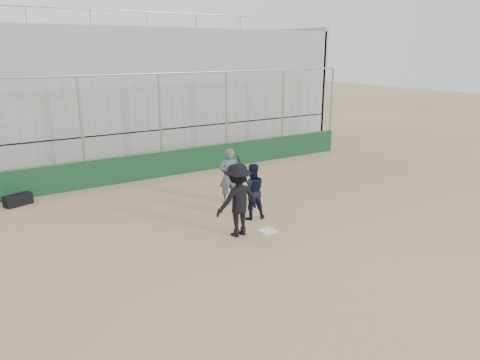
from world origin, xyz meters
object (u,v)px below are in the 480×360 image
batter_at_plate (238,200)px  catcher_crouched (252,201)px  umpire (229,179)px  equipment_bag (18,200)px

batter_at_plate → catcher_crouched: batter_at_plate is taller
catcher_crouched → umpire: 1.71m
catcher_crouched → equipment_bag: size_ratio=1.24×
catcher_crouched → equipment_bag: (-5.61, 5.18, -0.39)m
umpire → catcher_crouched: bearing=96.1°
catcher_crouched → equipment_bag: bearing=137.3°
batter_at_plate → equipment_bag: 7.59m
catcher_crouched → umpire: (0.24, 1.67, 0.25)m
umpire → equipment_bag: 6.85m
catcher_crouched → umpire: umpire is taller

